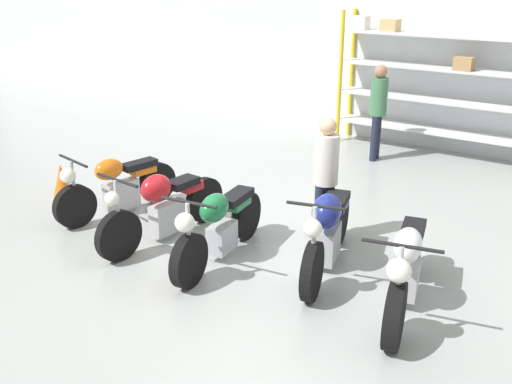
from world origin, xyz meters
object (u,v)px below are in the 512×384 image
at_px(motorcycle_white, 406,268).
at_px(person_near_rack, 326,171).
at_px(motorcycle_orange, 117,186).
at_px(person_browsing, 378,105).
at_px(motorcycle_blue, 328,230).
at_px(traffic_cone, 62,181).
at_px(motorcycle_red, 164,207).
at_px(shelving_rack, 447,79).
at_px(motorcycle_green, 219,226).

distance_m(motorcycle_white, person_near_rack, 1.84).
bearing_deg(motorcycle_orange, person_browsing, 166.28).
bearing_deg(motorcycle_blue, traffic_cone, -101.68).
bearing_deg(motorcycle_red, shelving_rack, 167.39).
relative_size(motorcycle_red, motorcycle_green, 1.06).
distance_m(motorcycle_red, motorcycle_blue, 2.24).
height_order(motorcycle_red, person_near_rack, person_near_rack).
bearing_deg(traffic_cone, shelving_rack, 53.27).
bearing_deg(shelving_rack, person_near_rack, -90.61).
height_order(motorcycle_red, traffic_cone, motorcycle_red).
distance_m(motorcycle_white, person_browsing, 5.31).
bearing_deg(shelving_rack, motorcycle_orange, -118.04).
distance_m(motorcycle_orange, motorcycle_green, 2.20).
height_order(motorcycle_orange, person_near_rack, person_near_rack).
height_order(motorcycle_green, person_near_rack, person_near_rack).
relative_size(motorcycle_green, person_browsing, 1.15).
height_order(motorcycle_green, traffic_cone, motorcycle_green).
bearing_deg(motorcycle_red, motorcycle_green, 90.75).
bearing_deg(motorcycle_green, shelving_rack, 163.87).
bearing_deg(motorcycle_white, motorcycle_orange, -104.36).
bearing_deg(traffic_cone, motorcycle_green, -5.15).
height_order(shelving_rack, person_near_rack, shelving_rack).
xyz_separation_m(motorcycle_red, motorcycle_green, (0.98, -0.07, -0.00)).
bearing_deg(person_browsing, motorcycle_green, 85.38).
xyz_separation_m(motorcycle_red, person_near_rack, (1.79, 1.15, 0.52)).
xyz_separation_m(shelving_rack, motorcycle_orange, (-3.03, -5.69, -1.06)).
xyz_separation_m(person_browsing, traffic_cone, (-3.35, -4.67, -0.80)).
height_order(motorcycle_orange, motorcycle_red, motorcycle_red).
xyz_separation_m(motorcycle_green, motorcycle_white, (2.29, 0.25, 0.00)).
bearing_deg(person_near_rack, motorcycle_blue, 138.15).
xyz_separation_m(motorcycle_red, person_browsing, (0.92, 4.91, 0.60)).
height_order(motorcycle_green, motorcycle_white, motorcycle_white).
height_order(motorcycle_blue, person_near_rack, person_near_rack).
relative_size(shelving_rack, motorcycle_orange, 2.19).
xyz_separation_m(motorcycle_orange, person_browsing, (2.11, 4.63, 0.65)).
relative_size(motorcycle_blue, person_browsing, 1.19).
xyz_separation_m(motorcycle_orange, motorcycle_red, (1.19, -0.28, 0.05)).
xyz_separation_m(shelving_rack, motorcycle_white, (1.43, -5.78, -1.01)).
distance_m(motorcycle_blue, person_near_rack, 0.90).
height_order(motorcycle_red, motorcycle_green, motorcycle_red).
bearing_deg(person_near_rack, traffic_cone, 29.51).
relative_size(motorcycle_orange, traffic_cone, 3.68).
distance_m(motorcycle_red, motorcycle_green, 0.98).
relative_size(motorcycle_orange, person_near_rack, 1.19).
distance_m(motorcycle_red, traffic_cone, 2.45).
bearing_deg(motorcycle_orange, motorcycle_green, 91.78).
distance_m(shelving_rack, traffic_cone, 7.24).
height_order(person_browsing, person_near_rack, person_browsing).
distance_m(motorcycle_green, traffic_cone, 3.43).
height_order(motorcycle_orange, traffic_cone, motorcycle_orange).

